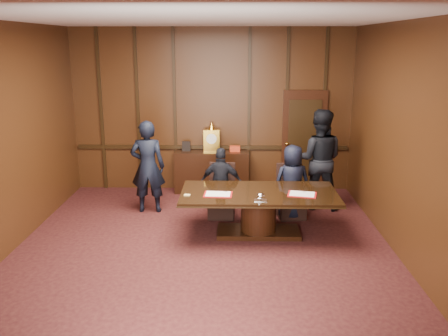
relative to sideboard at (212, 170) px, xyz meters
The scene contains 13 objects.
room 3.36m from the sideboard, 88.80° to the right, with size 7.00×7.04×3.50m.
sideboard is the anchor object (origin of this frame).
conference_table 2.56m from the sideboard, 69.42° to the right, with size 2.62×1.32×0.76m.
folder_left 2.58m from the sideboard, 85.11° to the right, with size 0.48×0.35×0.02m.
folder_right 3.01m from the sideboard, 57.72° to the right, with size 0.52×0.42×0.02m.
inkstand 3.00m from the sideboard, 72.46° to the right, with size 0.20×0.14×0.12m.
notepad 2.64m from the sideboard, 96.24° to the right, with size 0.10×0.07×0.01m, color #EEC774.
chair_left 1.55m from the sideboard, 80.62° to the right, with size 0.51×0.51×0.99m.
chair_right 2.17m from the sideboard, 44.48° to the right, with size 0.55×0.55×0.99m.
signatory_left 1.62m from the sideboard, 81.12° to the right, with size 0.78×0.32×1.33m, color black.
signatory_right 2.23m from the sideboard, 45.82° to the right, with size 0.68×0.44×1.39m, color black.
witness_left 1.77m from the sideboard, 132.20° to the right, with size 0.65×0.43×1.78m, color black.
witness_right 2.39m from the sideboard, 24.64° to the right, with size 0.95×0.74×1.96m, color black.
Camera 1 is at (0.47, -6.69, 3.18)m, focal length 38.00 mm.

